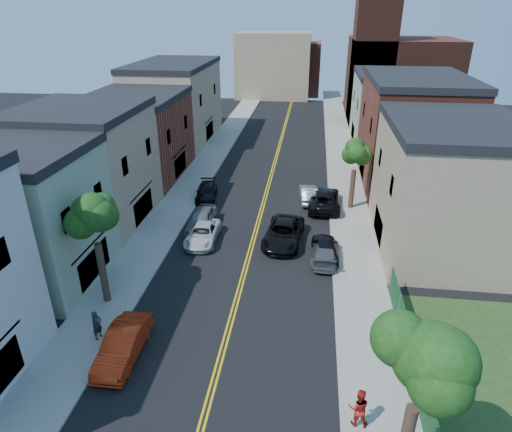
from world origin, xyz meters
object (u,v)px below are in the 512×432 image
(white_pickup, at_px, (203,234))
(pedestrian_right, at_px, (359,408))
(black_car_left, at_px, (206,192))
(black_car_right, at_px, (325,248))
(grey_car_left, at_px, (201,219))
(black_suv_lane, at_px, (283,233))
(silver_car_right, at_px, (309,194))
(red_sedan, at_px, (123,345))
(pedestrian_left, at_px, (97,325))
(grey_car_right, at_px, (325,251))
(dark_car_right_far, at_px, (324,199))

(white_pickup, relative_size, pedestrian_right, 2.52)
(black_car_left, distance_m, pedestrian_right, 26.76)
(white_pickup, height_order, black_car_right, black_car_right)
(grey_car_left, distance_m, black_suv_lane, 6.99)
(silver_car_right, bearing_deg, black_suv_lane, 71.67)
(black_car_left, distance_m, silver_car_right, 9.62)
(black_car_left, height_order, black_car_right, black_car_right)
(white_pickup, relative_size, black_car_right, 1.08)
(red_sedan, distance_m, pedestrian_left, 2.15)
(black_suv_lane, distance_m, pedestrian_right, 16.68)
(white_pickup, height_order, black_car_left, white_pickup)
(white_pickup, bearing_deg, red_sedan, -95.93)
(grey_car_right, xyz_separation_m, black_suv_lane, (-3.15, 2.19, 0.13))
(grey_car_left, distance_m, grey_car_right, 10.65)
(grey_car_left, height_order, silver_car_right, grey_car_left)
(silver_car_right, relative_size, pedestrian_right, 2.28)
(black_suv_lane, bearing_deg, dark_car_right_far, 71.26)
(red_sedan, bearing_deg, grey_car_left, 87.35)
(silver_car_right, bearing_deg, red_sedan, 60.81)
(pedestrian_right, bearing_deg, grey_car_right, -83.71)
(white_pickup, distance_m, black_suv_lane, 6.23)
(red_sedan, height_order, dark_car_right_far, dark_car_right_far)
(black_car_left, bearing_deg, grey_car_left, -88.00)
(black_car_left, bearing_deg, red_sedan, -96.09)
(black_suv_lane, xyz_separation_m, pedestrian_right, (4.35, -16.10, 0.29))
(white_pickup, distance_m, pedestrian_left, 12.07)
(dark_car_right_far, bearing_deg, white_pickup, 39.14)
(white_pickup, xyz_separation_m, grey_car_left, (-0.62, 2.16, 0.16))
(red_sedan, relative_size, dark_car_right_far, 0.80)
(red_sedan, xyz_separation_m, grey_car_left, (0.53, 14.88, 0.04))
(silver_car_right, distance_m, black_suv_lane, 8.48)
(black_suv_lane, height_order, pedestrian_left, pedestrian_left)
(black_car_left, relative_size, black_suv_lane, 0.77)
(pedestrian_left, distance_m, pedestrian_right, 14.10)
(grey_car_left, xyz_separation_m, black_car_left, (-1.03, 6.18, -0.17))
(grey_car_right, relative_size, pedestrian_left, 2.72)
(silver_car_right, bearing_deg, black_car_right, 91.47)
(white_pickup, relative_size, black_car_left, 1.06)
(grey_car_right, bearing_deg, black_car_left, -39.09)
(grey_car_right, bearing_deg, silver_car_right, -79.49)
(silver_car_right, xyz_separation_m, pedestrian_left, (-10.98, -20.59, 0.29))
(black_car_left, bearing_deg, pedestrian_left, -101.37)
(black_car_right, relative_size, black_suv_lane, 0.77)
(white_pickup, relative_size, grey_car_right, 1.03)
(pedestrian_right, bearing_deg, dark_car_right_far, -85.68)
(silver_car_right, height_order, dark_car_right_far, dark_car_right_far)
(silver_car_right, bearing_deg, pedestrian_right, 89.71)
(red_sedan, xyz_separation_m, white_pickup, (1.15, 12.72, -0.12))
(black_car_left, relative_size, black_car_right, 1.01)
(red_sedan, relative_size, pedestrian_right, 2.49)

